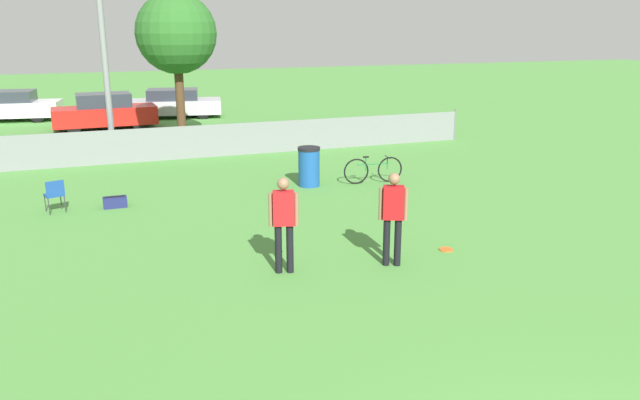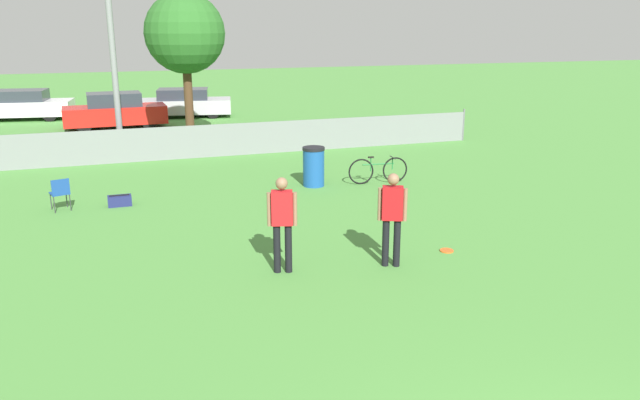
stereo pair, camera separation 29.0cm
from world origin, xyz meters
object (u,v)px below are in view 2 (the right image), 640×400
object	(u,v)px
parked_car_red	(115,111)
parked_car_silver	(184,103)
player_thrower_red	(282,218)
frisbee_disc	(447,251)
folding_chair_sideline	(60,192)
light_pole	(109,9)
player_defender_red	(392,213)
trash_bin	(314,166)
parked_car_white	(20,105)
tree_near_pole	(185,34)
gear_bag_sideline	(120,201)
bicycle_sideline	(378,170)

from	to	relation	value
parked_car_red	parked_car_silver	xyz separation A→B (m)	(3.21, 2.48, -0.07)
player_thrower_red	frisbee_disc	bearing A→B (deg)	15.77
folding_chair_sideline	parked_car_silver	size ratio (longest dim) A/B	0.17
parked_car_red	parked_car_silver	bearing A→B (deg)	35.53
light_pole	player_defender_red	xyz separation A→B (m)	(4.43, -12.01, -3.77)
trash_bin	parked_car_red	size ratio (longest dim) A/B	0.25
player_thrower_red	player_defender_red	distance (m)	2.01
folding_chair_sideline	parked_car_white	size ratio (longest dim) A/B	0.17
tree_near_pole	parked_car_red	bearing A→B (deg)	118.07
player_defender_red	gear_bag_sideline	world-z (taller)	player_defender_red
light_pole	gear_bag_sideline	distance (m)	7.77
light_pole	parked_car_white	xyz separation A→B (m)	(-4.17, 10.37, -4.11)
bicycle_sideline	parked_car_white	world-z (taller)	parked_car_white
folding_chair_sideline	parked_car_red	size ratio (longest dim) A/B	0.19
trash_bin	parked_car_white	xyz separation A→B (m)	(-9.11, 16.25, 0.13)
parked_car_red	tree_near_pole	bearing A→B (deg)	-64.09
frisbee_disc	trash_bin	bearing A→B (deg)	98.56
player_defender_red	frisbee_disc	size ratio (longest dim) A/B	6.43
tree_near_pole	parked_car_white	xyz separation A→B (m)	(-6.71, 8.78, -3.32)
parked_car_white	parked_car_silver	world-z (taller)	parked_car_white
trash_bin	light_pole	bearing A→B (deg)	130.07
light_pole	bicycle_sideline	world-z (taller)	light_pole
bicycle_sideline	parked_car_silver	distance (m)	15.50
frisbee_disc	parked_car_red	world-z (taller)	parked_car_red
tree_near_pole	frisbee_disc	size ratio (longest dim) A/B	19.88
tree_near_pole	trash_bin	distance (m)	8.57
frisbee_disc	folding_chair_sideline	distance (m)	9.19
folding_chair_sideline	light_pole	bearing A→B (deg)	-119.93
player_thrower_red	parked_car_red	xyz separation A→B (m)	(-2.47, 18.06, -0.30)
light_pole	gear_bag_sideline	world-z (taller)	light_pole
tree_near_pole	parked_car_silver	world-z (taller)	tree_near_pole
player_thrower_red	trash_bin	bearing A→B (deg)	82.69
player_defender_red	trash_bin	world-z (taller)	player_defender_red
parked_car_white	folding_chair_sideline	bearing A→B (deg)	-72.97
light_pole	gear_bag_sideline	bearing A→B (deg)	-92.18
light_pole	folding_chair_sideline	bearing A→B (deg)	-104.22
folding_chair_sideline	trash_bin	xyz separation A→B (m)	(6.52, 0.35, 0.07)
tree_near_pole	frisbee_disc	distance (m)	14.23
gear_bag_sideline	frisbee_disc	bearing A→B (deg)	-42.10
light_pole	parked_car_red	xyz separation A→B (m)	(-0.02, 6.41, -4.07)
gear_bag_sideline	parked_car_white	distance (m)	17.05
player_defender_red	parked_car_silver	xyz separation A→B (m)	(-1.24, 20.90, -0.37)
player_defender_red	bicycle_sideline	size ratio (longest dim) A/B	1.03
folding_chair_sideline	player_thrower_red	bearing A→B (deg)	110.79
player_thrower_red	parked_car_red	bearing A→B (deg)	113.81
parked_car_silver	gear_bag_sideline	bearing A→B (deg)	-92.09
player_thrower_red	tree_near_pole	bearing A→B (deg)	105.60
parked_car_red	parked_car_silver	world-z (taller)	parked_car_red
player_thrower_red	parked_car_red	size ratio (longest dim) A/B	0.41
gear_bag_sideline	parked_car_silver	world-z (taller)	parked_car_silver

